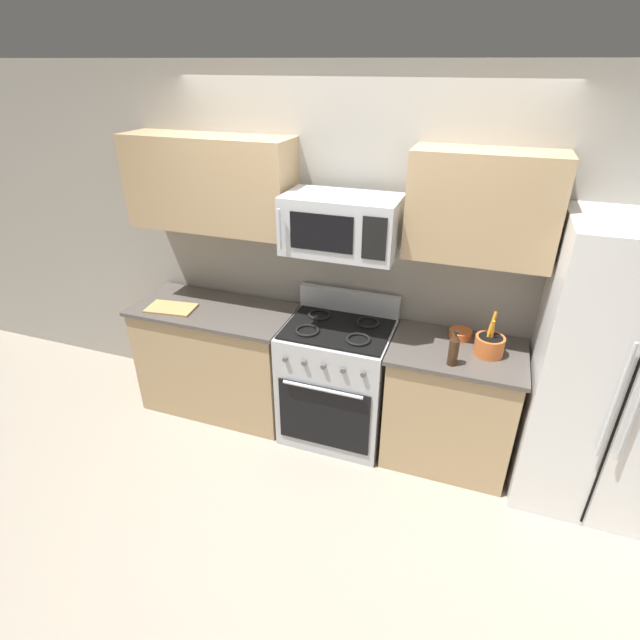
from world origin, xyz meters
TOP-DOWN VIEW (x-y plane):
  - ground_plane at (0.00, 0.00)m, footprint 16.00×16.00m
  - wall_back at (0.00, 1.06)m, footprint 8.00×0.10m
  - counter_left at (-1.01, 0.68)m, footprint 1.24×0.61m
  - range_oven at (-0.00, 0.69)m, footprint 0.76×0.65m
  - counter_right at (0.83, 0.68)m, footprint 0.88×0.61m
  - refrigerator at (1.72, 0.67)m, footprint 0.87×0.72m
  - microwave at (-0.00, 0.71)m, footprint 0.73×0.44m
  - upper_cabinets_left at (-1.01, 0.84)m, footprint 1.23×0.34m
  - upper_cabinets_right at (0.83, 0.84)m, footprint 0.87×0.34m
  - utensil_crock at (1.01, 0.70)m, footprint 0.19×0.19m
  - cutting_board at (-1.29, 0.56)m, footprint 0.38×0.25m
  - bottle_soy at (0.80, 0.50)m, footprint 0.06×0.06m
  - prep_bowl at (0.82, 0.85)m, footprint 0.16×0.16m

SIDE VIEW (x-z plane):
  - ground_plane at x=0.00m, z-range 0.00..0.00m
  - counter_left at x=-1.01m, z-range 0.00..0.91m
  - counter_right at x=0.83m, z-range 0.00..0.91m
  - range_oven at x=0.00m, z-range -0.07..1.02m
  - cutting_board at x=-1.29m, z-range 0.91..0.93m
  - refrigerator at x=1.72m, z-range 0.00..1.86m
  - prep_bowl at x=0.82m, z-range 0.91..0.97m
  - utensil_crock at x=1.01m, z-range 0.83..1.13m
  - bottle_soy at x=0.80m, z-range 0.90..1.14m
  - wall_back at x=0.00m, z-range 0.00..2.60m
  - microwave at x=0.00m, z-range 1.48..1.85m
  - upper_cabinets_left at x=-1.01m, z-range 1.50..2.14m
  - upper_cabinets_right at x=0.83m, z-range 1.50..2.14m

